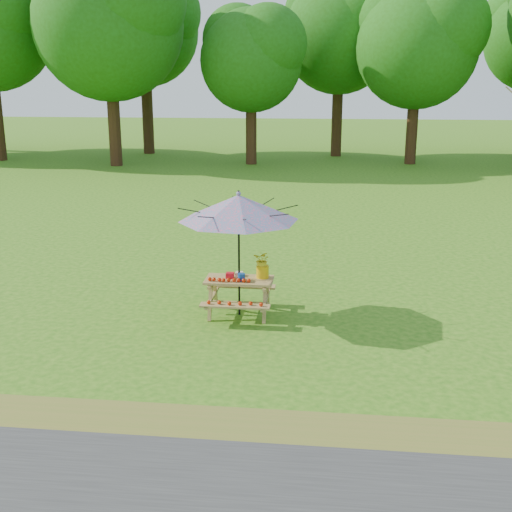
# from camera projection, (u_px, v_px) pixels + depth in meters

# --- Properties ---
(ground) EXTENTS (120.00, 120.00, 0.00)m
(ground) POSITION_uv_depth(u_px,v_px,m) (346.00, 345.00, 10.20)
(ground) COLOR #286513
(ground) RESTS_ON ground
(drygrass_strip) EXTENTS (120.00, 1.20, 0.01)m
(drygrass_strip) POSITION_uv_depth(u_px,v_px,m) (352.00, 439.00, 7.51)
(drygrass_strip) COLOR olive
(drygrass_strip) RESTS_ON ground
(picnic_table) EXTENTS (1.20, 1.32, 0.67)m
(picnic_table) POSITION_uv_depth(u_px,v_px,m) (239.00, 297.00, 11.42)
(picnic_table) COLOR olive
(picnic_table) RESTS_ON ground
(patio_umbrella) EXTENTS (2.55, 2.55, 2.25)m
(patio_umbrella) POSITION_uv_depth(u_px,v_px,m) (239.00, 208.00, 10.99)
(patio_umbrella) COLOR black
(patio_umbrella) RESTS_ON ground
(produce_bins) EXTENTS (0.36, 0.41, 0.13)m
(produce_bins) POSITION_uv_depth(u_px,v_px,m) (237.00, 276.00, 11.33)
(produce_bins) COLOR red
(produce_bins) RESTS_ON picnic_table
(tomatoes_row) EXTENTS (0.77, 0.13, 0.07)m
(tomatoes_row) POSITION_uv_depth(u_px,v_px,m) (229.00, 280.00, 11.16)
(tomatoes_row) COLOR red
(tomatoes_row) RESTS_ON picnic_table
(flower_bucket) EXTENTS (0.37, 0.34, 0.50)m
(flower_bucket) POSITION_uv_depth(u_px,v_px,m) (263.00, 263.00, 11.33)
(flower_bucket) COLOR gold
(flower_bucket) RESTS_ON picnic_table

